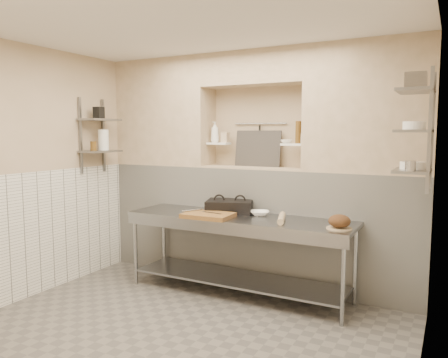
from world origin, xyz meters
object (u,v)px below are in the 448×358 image
Objects in this scene: rolling_pin at (282,218)px; jug_left at (103,140)px; panini_press at (230,206)px; bowl_alcove at (287,141)px; prep_table at (238,239)px; bottle_soap at (215,132)px; bread_loaf at (339,221)px; cutting_board at (208,215)px; mixing_bowl at (260,213)px.

jug_left is at bearing -178.51° from rolling_pin.
bowl_alcove is (0.57, 0.35, 0.76)m from panini_press.
bottle_soap reaches higher than prep_table.
prep_table is 1.28m from bowl_alcove.
jug_left is (-2.41, -0.06, 0.81)m from rolling_pin.
prep_table is 0.60m from rolling_pin.
panini_press is 2.91× the size of bread_loaf.
bowl_alcove is at bearing 56.58° from prep_table.
panini_press is 1.17× the size of cutting_board.
bottle_soap reaches higher than bowl_alcove.
panini_press is 1.41× the size of rolling_pin.
jug_left is at bearing 170.31° from panini_press.
rolling_pin is at bearing -30.60° from mixing_bowl.
prep_table is 4.87× the size of cutting_board.
cutting_board is at bearing -167.13° from rolling_pin.
panini_press is 4.52× the size of bowl_alcove.
bread_loaf reaches higher than rolling_pin.
cutting_board is 1.23m from bottle_soap.
bread_loaf is at bearing -0.51° from jug_left.
panini_press is at bearing -42.06° from bottle_soap.
mixing_bowl is 1.01m from bread_loaf.
panini_press is at bearing 163.61° from rolling_pin.
cutting_board is 1.27m from bowl_alcove.
cutting_board is 0.81m from rolling_pin.
mixing_bowl is at bearing 44.54° from prep_table.
jug_left is at bearing -172.84° from mixing_bowl.
bread_loaf is 1.55× the size of bowl_alcove.
bottle_soap is at bearing 26.11° from jug_left.
bowl_alcove is 0.52× the size of jug_left.
cutting_board is 2.51× the size of mixing_bowl.
rolling_pin is 1.68× the size of jug_left.
bottle_soap is (-0.60, 0.56, 1.20)m from prep_table.
bowl_alcove is at bearing 105.69° from rolling_pin.
prep_table is at bearing 178.49° from rolling_pin.
rolling_pin is 2.07× the size of bread_loaf.
bottle_soap reaches higher than mixing_bowl.
mixing_bowl is 0.80× the size of bottle_soap.
jug_left reaches higher than prep_table.
bowl_alcove is at bearing 140.27° from bread_loaf.
rolling_pin is at bearing -26.90° from bottle_soap.
panini_press is at bearing 167.38° from bread_loaf.
panini_press is 1.01m from bowl_alcove.
panini_press is at bearing 9.35° from jug_left.
prep_table is 0.44m from cutting_board.
jug_left reaches higher than rolling_pin.
panini_press is 0.76m from rolling_pin.
bottle_soap is (-0.33, 0.75, 0.92)m from cutting_board.
panini_press reaches higher than prep_table.
jug_left is (-3.04, 0.03, 0.77)m from bread_loaf.
mixing_bowl is at bearing -25.24° from bottle_soap.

